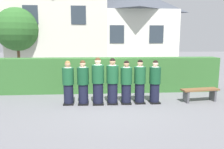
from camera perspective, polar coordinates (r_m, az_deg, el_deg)
The scene contains 13 objects.
ground_plane at distance 7.96m, azimuth 0.00°, elevation -7.48°, with size 60.00×60.00×0.00m, color slate.
student_front_row_0 at distance 7.86m, azimuth -11.26°, elevation -2.35°, with size 0.40×0.45×1.55m.
student_front_row_1 at distance 7.77m, azimuth -7.49°, elevation -2.32°, with size 0.41×0.45×1.56m.
student_front_row_2 at distance 7.73m, azimuth -3.65°, elevation -1.97°, with size 0.43×0.52×1.66m.
student_front_row_3 at distance 7.76m, azimuth 0.13°, elevation -2.00°, with size 0.42×0.52×1.63m.
student_front_row_4 at distance 7.81m, azimuth 3.71°, elevation -2.26°, with size 0.40×0.50×1.55m.
student_front_row_5 at distance 7.92m, azimuth 7.20°, elevation -2.08°, with size 0.41×0.45×1.57m.
student_front_row_6 at distance 8.01m, azimuth 11.02°, elevation -2.11°, with size 0.40×0.46×1.55m.
hedge at distance 9.52m, azimuth -0.74°, elevation -0.11°, with size 9.48×0.70×1.48m.
school_building_main at distance 15.97m, azimuth -13.44°, elevation 15.30°, with size 6.72×3.86×7.87m.
school_building_annex at distance 16.14m, azimuth 5.16°, elevation 11.70°, with size 5.90×4.26×5.80m.
oak_tree_left at distance 14.75m, azimuth -23.31°, elevation 10.65°, with size 2.60×2.60×4.14m.
wooden_bench at distance 8.72m, azimuth 21.79°, elevation -4.28°, with size 1.44×0.56×0.48m.
Camera 1 is at (-0.53, -7.60, 2.30)m, focal length 35.31 mm.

